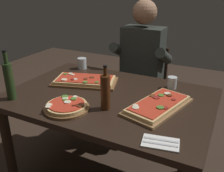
{
  "coord_description": "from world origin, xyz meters",
  "views": [
    {
      "loc": [
        0.74,
        -1.4,
        1.47
      ],
      "look_at": [
        0.0,
        0.05,
        0.79
      ],
      "focal_mm": 40.01,
      "sensor_mm": 36.0,
      "label": 1
    }
  ],
  "objects": [
    {
      "name": "diner_chair",
      "position": [
        -0.04,
        0.86,
        0.49
      ],
      "size": [
        0.44,
        0.44,
        0.87
      ],
      "color": "black",
      "rests_on": "ground_plane"
    },
    {
      "name": "pizza_rectangular_left",
      "position": [
        0.36,
        -0.03,
        0.76
      ],
      "size": [
        0.36,
        0.53,
        0.05
      ],
      "color": "olive",
      "rests_on": "dining_table"
    },
    {
      "name": "napkin_cutlery_set",
      "position": [
        0.49,
        -0.38,
        0.74
      ],
      "size": [
        0.2,
        0.14,
        0.01
      ],
      "color": "white",
      "rests_on": "dining_table"
    },
    {
      "name": "tumbler_far_side",
      "position": [
        -0.48,
        0.4,
        0.79
      ],
      "size": [
        0.08,
        0.08,
        0.1
      ],
      "color": "silver",
      "rests_on": "dining_table"
    },
    {
      "name": "oil_bottle_amber",
      "position": [
        -0.55,
        -0.35,
        0.88
      ],
      "size": [
        0.06,
        0.06,
        0.34
      ],
      "color": "#233819",
      "rests_on": "dining_table"
    },
    {
      "name": "seated_diner",
      "position": [
        -0.04,
        0.74,
        0.74
      ],
      "size": [
        0.53,
        0.41,
        1.33
      ],
      "color": "#23232D",
      "rests_on": "ground_plane"
    },
    {
      "name": "wine_bottle_dark",
      "position": [
        0.08,
        -0.19,
        0.85
      ],
      "size": [
        0.06,
        0.06,
        0.28
      ],
      "color": "#47230F",
      "rests_on": "dining_table"
    },
    {
      "name": "pizza_rectangular_front",
      "position": [
        -0.27,
        0.12,
        0.76
      ],
      "size": [
        0.54,
        0.39,
        0.05
      ],
      "color": "brown",
      "rests_on": "dining_table"
    },
    {
      "name": "pizza_round_far",
      "position": [
        -0.13,
        -0.3,
        0.76
      ],
      "size": [
        0.28,
        0.28,
        0.05
      ],
      "color": "brown",
      "rests_on": "dining_table"
    },
    {
      "name": "dining_table",
      "position": [
        0.0,
        0.0,
        0.64
      ],
      "size": [
        1.4,
        0.96,
        0.74
      ],
      "color": "black",
      "rests_on": "ground_plane"
    },
    {
      "name": "tumbler_near_camera",
      "position": [
        0.36,
        0.32,
        0.78
      ],
      "size": [
        0.07,
        0.07,
        0.09
      ],
      "color": "silver",
      "rests_on": "dining_table"
    }
  ]
}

